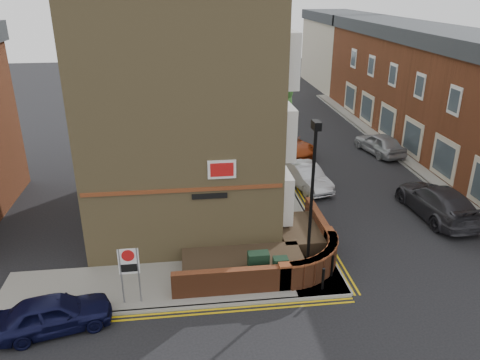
% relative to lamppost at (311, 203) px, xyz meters
% --- Properties ---
extents(ground, '(120.00, 120.00, 0.00)m').
position_rel_lamppost_xyz_m(ground, '(-1.60, -1.20, -3.34)').
color(ground, black).
rests_on(ground, ground).
extents(pavement_corner, '(13.00, 3.00, 0.12)m').
position_rel_lamppost_xyz_m(pavement_corner, '(-5.10, 0.30, -3.28)').
color(pavement_corner, gray).
rests_on(pavement_corner, ground).
extents(pavement_main, '(2.00, 32.00, 0.12)m').
position_rel_lamppost_xyz_m(pavement_main, '(0.40, 14.80, -3.28)').
color(pavement_main, gray).
rests_on(pavement_main, ground).
extents(pavement_far, '(4.00, 40.00, 0.12)m').
position_rel_lamppost_xyz_m(pavement_far, '(11.40, 11.80, -3.28)').
color(pavement_far, gray).
rests_on(pavement_far, ground).
extents(kerb_side, '(13.00, 0.15, 0.12)m').
position_rel_lamppost_xyz_m(kerb_side, '(-5.10, -1.20, -3.28)').
color(kerb_side, gray).
rests_on(kerb_side, ground).
extents(kerb_main_near, '(0.15, 32.00, 0.12)m').
position_rel_lamppost_xyz_m(kerb_main_near, '(1.40, 14.80, -3.28)').
color(kerb_main_near, gray).
rests_on(kerb_main_near, ground).
extents(kerb_main_far, '(0.15, 40.00, 0.12)m').
position_rel_lamppost_xyz_m(kerb_main_far, '(9.40, 11.80, -3.28)').
color(kerb_main_far, gray).
rests_on(kerb_main_far, ground).
extents(yellow_lines_side, '(13.00, 0.28, 0.01)m').
position_rel_lamppost_xyz_m(yellow_lines_side, '(-5.10, -1.45, -3.34)').
color(yellow_lines_side, gold).
rests_on(yellow_lines_side, ground).
extents(yellow_lines_main, '(0.28, 32.00, 0.01)m').
position_rel_lamppost_xyz_m(yellow_lines_main, '(1.65, 14.80, -3.34)').
color(yellow_lines_main, gold).
rests_on(yellow_lines_main, ground).
extents(corner_building, '(8.95, 10.40, 13.60)m').
position_rel_lamppost_xyz_m(corner_building, '(-4.44, 6.80, 2.88)').
color(corner_building, olive).
rests_on(corner_building, ground).
extents(garden_wall, '(6.80, 6.00, 1.20)m').
position_rel_lamppost_xyz_m(garden_wall, '(-1.60, 1.30, -3.34)').
color(garden_wall, brown).
rests_on(garden_wall, ground).
extents(lamppost, '(0.25, 0.50, 6.30)m').
position_rel_lamppost_xyz_m(lamppost, '(0.00, 0.00, 0.00)').
color(lamppost, black).
rests_on(lamppost, pavement_corner).
extents(utility_cabinet_large, '(0.80, 0.45, 1.20)m').
position_rel_lamppost_xyz_m(utility_cabinet_large, '(-1.90, 0.10, -2.62)').
color(utility_cabinet_large, black).
rests_on(utility_cabinet_large, pavement_corner).
extents(utility_cabinet_small, '(0.55, 0.40, 1.10)m').
position_rel_lamppost_xyz_m(utility_cabinet_small, '(-1.10, -0.20, -2.67)').
color(utility_cabinet_small, black).
rests_on(utility_cabinet_small, pavement_corner).
extents(bollard_near, '(0.11, 0.11, 0.90)m').
position_rel_lamppost_xyz_m(bollard_near, '(0.40, -0.80, -2.77)').
color(bollard_near, black).
rests_on(bollard_near, pavement_corner).
extents(bollard_far, '(0.11, 0.11, 0.90)m').
position_rel_lamppost_xyz_m(bollard_far, '(1.00, -0.00, -2.77)').
color(bollard_far, black).
rests_on(bollard_far, pavement_corner).
extents(zone_sign, '(0.72, 0.07, 2.20)m').
position_rel_lamppost_xyz_m(zone_sign, '(-6.60, -0.70, -1.70)').
color(zone_sign, slate).
rests_on(zone_sign, pavement_corner).
extents(far_terrace, '(5.40, 30.40, 8.00)m').
position_rel_lamppost_xyz_m(far_terrace, '(12.90, 15.80, 0.70)').
color(far_terrace, brown).
rests_on(far_terrace, ground).
extents(far_terrace_cream, '(5.40, 12.40, 8.00)m').
position_rel_lamppost_xyz_m(far_terrace_cream, '(12.90, 36.80, 0.71)').
color(far_terrace_cream, '#B5AA95').
rests_on(far_terrace_cream, ground).
extents(tree_near, '(3.64, 3.65, 6.70)m').
position_rel_lamppost_xyz_m(tree_near, '(0.40, 12.85, 1.36)').
color(tree_near, '#382B1E').
rests_on(tree_near, pavement_main).
extents(tree_mid, '(4.03, 4.03, 7.42)m').
position_rel_lamppost_xyz_m(tree_mid, '(0.40, 20.85, 1.85)').
color(tree_mid, '#382B1E').
rests_on(tree_mid, pavement_main).
extents(tree_far, '(3.81, 3.81, 7.00)m').
position_rel_lamppost_xyz_m(tree_far, '(0.40, 28.85, 1.57)').
color(tree_far, '#382B1E').
rests_on(tree_far, pavement_main).
extents(traffic_light_assembly, '(0.20, 0.16, 4.20)m').
position_rel_lamppost_xyz_m(traffic_light_assembly, '(0.80, 23.80, -0.56)').
color(traffic_light_assembly, black).
rests_on(traffic_light_assembly, pavement_main).
extents(navy_hatchback, '(3.95, 2.34, 1.26)m').
position_rel_lamppost_xyz_m(navy_hatchback, '(-9.04, -1.70, -2.71)').
color(navy_hatchback, black).
rests_on(navy_hatchback, ground).
extents(silver_car_near, '(2.37, 4.29, 1.34)m').
position_rel_lamppost_xyz_m(silver_car_near, '(2.27, 8.90, -2.67)').
color(silver_car_near, '#AAACB1').
rests_on(silver_car_near, ground).
extents(red_car_main, '(4.00, 5.43, 1.37)m').
position_rel_lamppost_xyz_m(red_car_main, '(2.36, 14.80, -2.66)').
color(red_car_main, '#A13811').
rests_on(red_car_main, ground).
extents(grey_car_far, '(2.47, 5.50, 1.57)m').
position_rel_lamppost_xyz_m(grey_car_far, '(7.81, 4.63, -2.56)').
color(grey_car_far, '#2B2A2F').
rests_on(grey_car_far, ground).
extents(silver_car_far, '(2.52, 4.50, 1.44)m').
position_rel_lamppost_xyz_m(silver_car_far, '(8.68, 13.89, -2.62)').
color(silver_car_far, '#979A9E').
rests_on(silver_car_far, ground).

